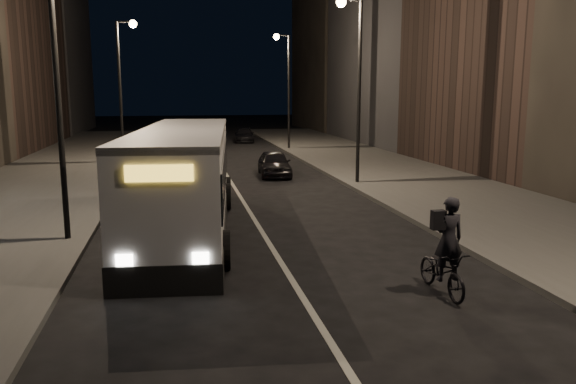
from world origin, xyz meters
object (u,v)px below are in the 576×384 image
streetlight_left_near (65,50)px  car_far (244,135)px  streetlight_left_far (124,72)px  car_near (274,163)px  car_mid (191,142)px  streetlight_right_far (285,76)px  cyclist_on_bicycle (444,262)px  streetlight_right_mid (354,66)px  city_bus (185,175)px

streetlight_left_near → car_far: bearing=74.8°
streetlight_left_far → car_near: streetlight_left_far is taller
car_near → car_far: 19.86m
streetlight_left_near → streetlight_left_far: (0.00, 18.00, 0.00)m
car_mid → car_far: car_mid is taller
streetlight_left_near → car_near: size_ratio=2.14×
streetlight_right_far → car_near: bearing=-103.5°
streetlight_left_near → streetlight_left_far: 18.00m
cyclist_on_bicycle → car_near: 17.42m
streetlight_right_mid → streetlight_right_far: size_ratio=1.00×
cyclist_on_bicycle → car_far: cyclist_on_bicycle is taller
cyclist_on_bicycle → car_mid: (-4.48, 28.95, 0.06)m
city_bus → cyclist_on_bicycle: city_bus is taller
streetlight_left_far → car_near: size_ratio=2.14×
car_mid → car_far: size_ratio=1.18×
streetlight_right_mid → streetlight_left_far: size_ratio=1.00×
city_bus → car_mid: city_bus is taller
streetlight_right_far → city_bus: size_ratio=0.68×
streetlight_right_far → cyclist_on_bicycle: (-2.36, -29.82, -4.65)m
streetlight_right_far → streetlight_left_near: size_ratio=1.00×
car_near → streetlight_right_far: bearing=80.7°
streetlight_right_far → city_bus: streetlight_right_far is taller
streetlight_right_far → car_far: 9.09m
cyclist_on_bicycle → car_near: cyclist_on_bicycle is taller
city_bus → streetlight_left_far: bearing=105.8°
streetlight_left_near → city_bus: bearing=18.0°
cyclist_on_bicycle → car_far: 37.25m
streetlight_right_far → car_far: streetlight_right_far is taller
streetlight_left_far → city_bus: streetlight_left_far is taller
streetlight_left_near → car_far: 32.92m
city_bus → streetlight_left_near: bearing=-156.4°
streetlight_right_far → car_far: size_ratio=2.04×
streetlight_left_near → car_mid: bearing=80.6°
streetlight_left_far → streetlight_right_far: bearing=29.4°
streetlight_right_mid → city_bus: size_ratio=0.68×
cyclist_on_bicycle → car_far: size_ratio=0.54×
car_near → streetlight_left_far: bearing=144.4°
streetlight_left_near → city_bus: streetlight_left_near is taller
streetlight_right_far → car_mid: streetlight_right_far is taller
streetlight_right_far → city_bus: bearing=-108.3°
cyclist_on_bicycle → city_bus: bearing=125.2°
streetlight_right_mid → streetlight_left_far: (-10.66, 10.00, 0.00)m
streetlight_left_far → car_far: (8.54, 13.43, -4.78)m
car_mid → city_bus: bearing=80.3°
cyclist_on_bicycle → streetlight_left_far: bearing=106.8°
streetlight_right_far → streetlight_left_far: same height
streetlight_left_near → car_near: streetlight_left_near is taller
streetlight_left_near → car_near: 14.68m
streetlight_right_mid → car_near: 6.63m
streetlight_right_far → car_near: (-2.97, -12.41, -4.71)m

